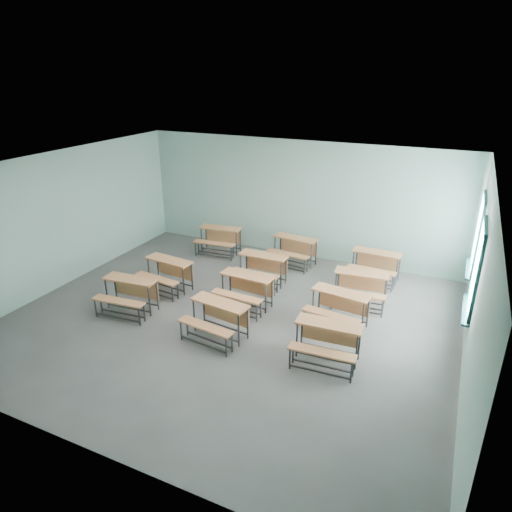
% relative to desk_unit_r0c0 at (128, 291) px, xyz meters
% --- Properties ---
extents(room, '(9.04, 8.04, 3.24)m').
position_rel_desk_unit_r0c0_xyz_m(room, '(2.25, 0.64, 1.10)').
color(room, slate).
rests_on(room, ground).
extents(desk_unit_r0c0, '(1.24, 0.89, 0.74)m').
position_rel_desk_unit_r0c0_xyz_m(desk_unit_r0c0, '(0.00, 0.00, 0.00)').
color(desk_unit_r0c0, '#CB7D49').
rests_on(desk_unit_r0c0, ground).
extents(desk_unit_r0c1, '(1.27, 0.93, 0.74)m').
position_rel_desk_unit_r0c0_xyz_m(desk_unit_r0c1, '(2.25, -0.11, 0.00)').
color(desk_unit_r0c1, '#CB7D49').
rests_on(desk_unit_r0c1, ground).
extents(desk_unit_r0c2, '(1.22, 0.85, 0.74)m').
position_rel_desk_unit_r0c0_xyz_m(desk_unit_r0c2, '(4.42, 0.01, 0.00)').
color(desk_unit_r0c2, '#CB7D49').
rests_on(desk_unit_r0c2, ground).
extents(desk_unit_r1c0, '(1.26, 0.91, 0.74)m').
position_rel_desk_unit_r0c0_xyz_m(desk_unit_r1c0, '(0.13, 1.23, 0.00)').
color(desk_unit_r1c0, '#CB7D49').
rests_on(desk_unit_r1c0, ground).
extents(desk_unit_r1c1, '(1.22, 0.86, 0.74)m').
position_rel_desk_unit_r0c0_xyz_m(desk_unit_r1c1, '(2.19, 1.23, 0.00)').
color(desk_unit_r1c1, '#CB7D49').
rests_on(desk_unit_r1c1, ground).
extents(desk_unit_r1c2, '(1.27, 0.93, 0.74)m').
position_rel_desk_unit_r0c0_xyz_m(desk_unit_r1c2, '(4.28, 1.30, 0.00)').
color(desk_unit_r1c2, '#CB7D49').
rests_on(desk_unit_r1c2, ground).
extents(desk_unit_r2c1, '(1.19, 0.81, 0.74)m').
position_rel_desk_unit_r0c0_xyz_m(desk_unit_r2c1, '(2.05, 2.44, 0.00)').
color(desk_unit_r2c1, '#CB7D49').
rests_on(desk_unit_r2c1, ground).
extents(desk_unit_r2c2, '(1.24, 0.89, 0.74)m').
position_rel_desk_unit_r0c0_xyz_m(desk_unit_r2c2, '(4.47, 2.42, 0.00)').
color(desk_unit_r2c2, '#CB7D49').
rests_on(desk_unit_r2c2, ground).
extents(desk_unit_r3c0, '(1.25, 0.90, 0.74)m').
position_rel_desk_unit_r0c0_xyz_m(desk_unit_r3c0, '(0.13, 3.79, 0.00)').
color(desk_unit_r3c0, '#CB7D49').
rests_on(desk_unit_r3c0, ground).
extents(desk_unit_r3c1, '(1.25, 0.91, 0.74)m').
position_rel_desk_unit_r0c0_xyz_m(desk_unit_r3c1, '(2.33, 3.91, 0.00)').
color(desk_unit_r3c1, '#CB7D49').
rests_on(desk_unit_r3c1, ground).
extents(desk_unit_r3c2, '(1.21, 0.84, 0.74)m').
position_rel_desk_unit_r0c0_xyz_m(desk_unit_r3c2, '(4.52, 3.79, 0.00)').
color(desk_unit_r3c2, '#CB7D49').
rests_on(desk_unit_r3c2, ground).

